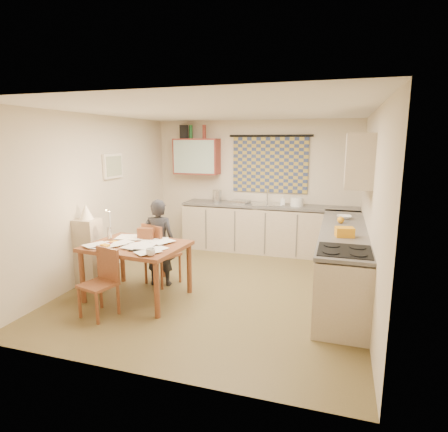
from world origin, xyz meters
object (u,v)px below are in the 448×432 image
(counter_right, at_px, (342,261))
(chair_far, at_px, (162,265))
(counter_back, at_px, (268,229))
(person, at_px, (159,243))
(dining_table, at_px, (137,271))
(shelf_stand, at_px, (89,253))
(stove, at_px, (342,290))

(counter_right, bearing_deg, chair_far, -169.93)
(chair_far, bearing_deg, counter_back, -97.60)
(chair_far, xyz_separation_m, person, (-0.01, -0.05, 0.36))
(dining_table, height_order, chair_far, chair_far)
(chair_far, bearing_deg, shelf_stand, 43.48)
(counter_right, bearing_deg, dining_table, -158.80)
(shelf_stand, bearing_deg, stove, -4.40)
(counter_back, bearing_deg, person, -119.48)
(counter_right, xyz_separation_m, person, (-2.57, -0.50, 0.19))
(person, bearing_deg, shelf_stand, 9.57)
(dining_table, xyz_separation_m, person, (0.07, 0.52, 0.26))
(dining_table, bearing_deg, counter_back, 69.41)
(chair_far, bearing_deg, person, 103.01)
(counter_right, bearing_deg, stove, -90.00)
(counter_right, distance_m, stove, 1.11)
(counter_right, height_order, stove, stove)
(stove, xyz_separation_m, dining_table, (-2.64, 0.08, -0.08))
(chair_far, distance_m, shelf_stand, 1.07)
(counter_back, xyz_separation_m, dining_table, (-1.28, -2.66, -0.07))
(counter_back, height_order, dining_table, counter_back)
(person, height_order, shelf_stand, person)
(counter_back, xyz_separation_m, counter_right, (1.36, -1.64, -0.00))
(counter_right, bearing_deg, counter_back, 129.61)
(counter_right, distance_m, dining_table, 2.83)
(chair_far, bearing_deg, counter_right, -147.66)
(counter_right, relative_size, chair_far, 3.19)
(dining_table, height_order, person, person)
(counter_back, distance_m, person, 2.47)
(stove, height_order, dining_table, stove)
(stove, distance_m, shelf_stand, 3.55)
(counter_back, xyz_separation_m, shelf_stand, (-2.18, -2.48, 0.05))
(shelf_stand, bearing_deg, person, 18.90)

